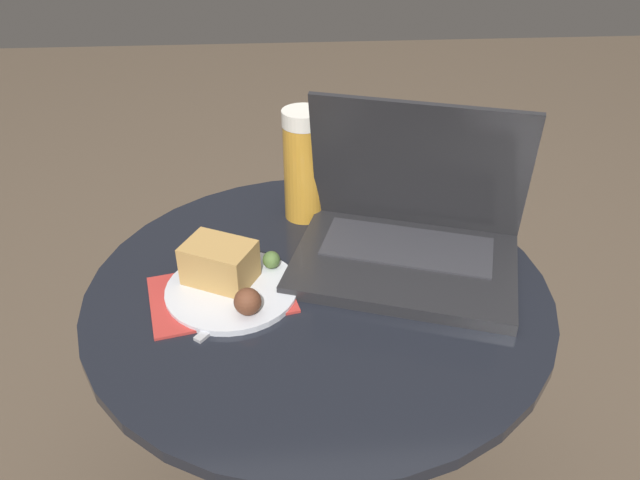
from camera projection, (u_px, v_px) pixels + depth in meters
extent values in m
cylinder|color=black|center=(319.00, 406.00, 1.03)|extent=(0.07, 0.07, 0.47)
cylinder|color=black|center=(318.00, 290.00, 0.89)|extent=(0.66, 0.66, 0.02)
cube|color=#B7332D|center=(221.00, 295.00, 0.87)|extent=(0.22, 0.17, 0.00)
cube|color=#232326|center=(404.00, 264.00, 0.92)|extent=(0.37, 0.31, 0.02)
cube|color=#333338|center=(407.00, 246.00, 0.94)|extent=(0.27, 0.18, 0.00)
cube|color=#232326|center=(418.00, 167.00, 0.92)|extent=(0.32, 0.15, 0.22)
cube|color=black|center=(418.00, 168.00, 0.92)|extent=(0.29, 0.13, 0.19)
cylinder|color=gold|center=(304.00, 172.00, 1.01)|extent=(0.06, 0.06, 0.16)
cylinder|color=white|center=(303.00, 118.00, 0.96)|extent=(0.07, 0.07, 0.02)
cylinder|color=silver|center=(232.00, 290.00, 0.87)|extent=(0.19, 0.19, 0.01)
cube|color=tan|center=(219.00, 262.00, 0.87)|extent=(0.11, 0.10, 0.06)
sphere|color=brown|center=(248.00, 302.00, 0.81)|extent=(0.04, 0.04, 0.04)
sphere|color=#4C6B33|center=(271.00, 260.00, 0.90)|extent=(0.03, 0.03, 0.03)
cube|color=#B2B2B7|center=(227.00, 316.00, 0.83)|extent=(0.08, 0.10, 0.00)
cube|color=#B2B2B7|center=(265.00, 285.00, 0.88)|extent=(0.05, 0.05, 0.00)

